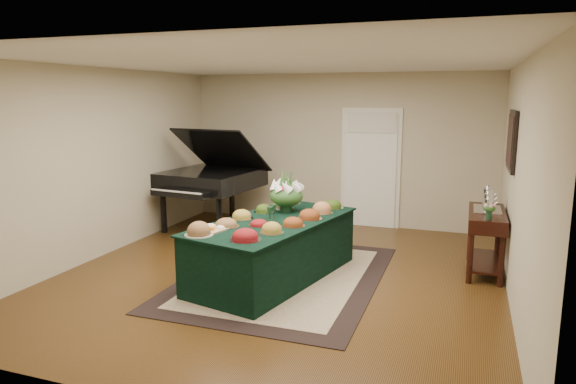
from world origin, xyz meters
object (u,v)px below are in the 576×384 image
(grand_piano, at_px, (211,179))
(buffet_table, at_px, (274,249))
(mahogany_sideboard, at_px, (486,226))
(floral_centerpiece, at_px, (286,191))

(grand_piano, bearing_deg, buffet_table, -45.95)
(grand_piano, height_order, mahogany_sideboard, grand_piano)
(floral_centerpiece, distance_m, mahogany_sideboard, 2.66)
(buffet_table, xyz_separation_m, grand_piano, (-1.94, 2.01, 0.50))
(buffet_table, xyz_separation_m, floral_centerpiece, (-0.02, 0.53, 0.65))
(buffet_table, height_order, floral_centerpiece, floral_centerpiece)
(floral_centerpiece, relative_size, mahogany_sideboard, 0.39)
(grand_piano, bearing_deg, mahogany_sideboard, -10.77)
(buffet_table, relative_size, floral_centerpiece, 5.65)
(floral_centerpiece, xyz_separation_m, grand_piano, (-1.92, 1.47, -0.15))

